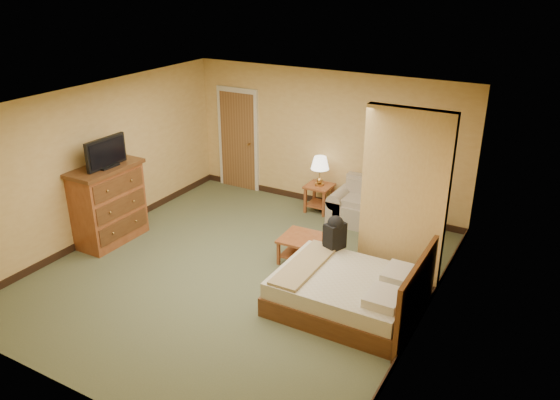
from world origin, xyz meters
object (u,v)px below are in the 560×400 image
Objects in this scene: loveseat at (375,212)px; coffee_table at (302,244)px; dresser at (108,204)px; bed at (349,292)px.

loveseat is 2.40× the size of coffee_table.
loveseat is 4.60m from dresser.
dresser is (-3.68, -2.72, 0.41)m from loveseat.
dresser is at bearing -143.48° from loveseat.
bed is (4.30, 0.06, -0.40)m from dresser.
loveseat is 2.74m from bed.
loveseat reaches higher than coffee_table.
loveseat is at bearing 72.89° from coffee_table.
bed is at bearing -76.91° from loveseat.
loveseat is at bearing 36.52° from dresser.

